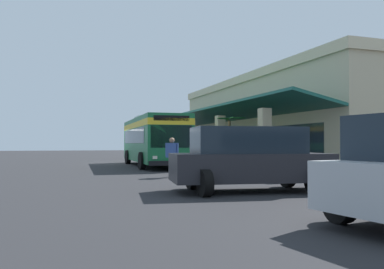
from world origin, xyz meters
name	(u,v)px	position (x,y,z in m)	size (l,w,h in m)	color
ground	(216,162)	(0.00, 8.00, 0.00)	(120.00, 120.00, 0.00)	#262628
curb_strip	(190,163)	(2.23, 5.06, 0.06)	(29.10, 0.50, 0.12)	#9E998E
plaza_building	(303,121)	(2.23, 14.69, 3.35)	(24.55, 14.73, 6.68)	#C6B793
transit_bus	(153,138)	(4.29, 1.74, 1.85)	(11.33, 3.21, 3.34)	#196638
parked_suv_charcoal	(249,158)	(19.19, 1.23, 1.02)	(3.17, 5.04, 1.97)	#232328
pedestrian	(172,155)	(13.31, 0.46, 0.98)	(0.57, 0.52, 1.73)	navy
potted_palm	(229,156)	(6.84, 6.12, 0.67)	(1.53, 1.91, 3.19)	#4C4742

